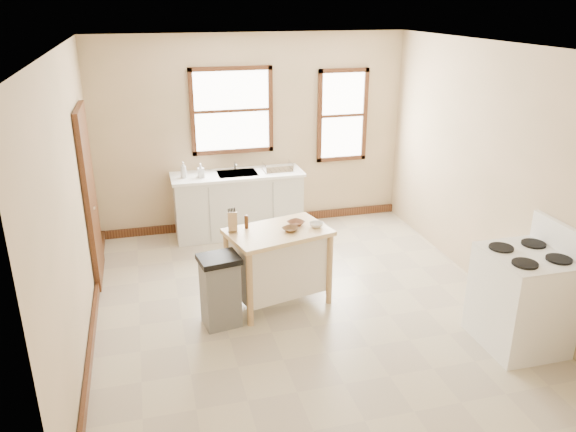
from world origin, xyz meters
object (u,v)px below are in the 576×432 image
object	(u,v)px
soap_bottle_a	(183,170)
kitchen_island	(278,267)
soap_bottle_b	(201,170)
knife_block	(233,222)
bowl_a	(290,229)
dish_rack	(278,167)
pepper_grinder	(246,222)
bowl_c	(316,225)
gas_stove	(524,287)
bowl_b	(296,223)
trash_bin	(220,291)

from	to	relation	value
soap_bottle_a	kitchen_island	bearing A→B (deg)	-80.34
soap_bottle_b	knife_block	bearing A→B (deg)	-86.50
knife_block	bowl_a	world-z (taller)	knife_block
knife_block	dish_rack	bearing A→B (deg)	72.26
pepper_grinder	bowl_c	xyz separation A→B (m)	(0.75, -0.16, -0.05)
dish_rack	gas_stove	world-z (taller)	gas_stove
dish_rack	gas_stove	size ratio (longest dim) A/B	0.33
dish_rack	knife_block	distance (m)	2.18
soap_bottle_a	bowl_b	xyz separation A→B (m)	(1.06, -1.97, -0.13)
soap_bottle_b	knife_block	world-z (taller)	soap_bottle_b
soap_bottle_a	bowl_c	size ratio (longest dim) A/B	1.47
kitchen_island	bowl_b	size ratio (longest dim) A/B	5.98
bowl_a	bowl_c	size ratio (longest dim) A/B	1.09
kitchen_island	gas_stove	world-z (taller)	gas_stove
soap_bottle_a	dish_rack	bearing A→B (deg)	-12.83
soap_bottle_a	bowl_a	world-z (taller)	soap_bottle_a
soap_bottle_b	trash_bin	xyz separation A→B (m)	(-0.10, -2.32, -0.62)
soap_bottle_b	kitchen_island	bearing A→B (deg)	-73.64
kitchen_island	trash_bin	size ratio (longest dim) A/B	1.37
pepper_grinder	kitchen_island	bearing A→B (deg)	-23.93
bowl_b	trash_bin	distance (m)	1.13
gas_stove	trash_bin	bearing A→B (deg)	158.69
soap_bottle_a	knife_block	xyz separation A→B (m)	(0.35, -1.96, -0.05)
dish_rack	bowl_b	xyz separation A→B (m)	(-0.27, -1.95, -0.07)
bowl_a	gas_stove	size ratio (longest dim) A/B	0.13
gas_stove	soap_bottle_b	bearing A→B (deg)	128.30
bowl_b	bowl_c	xyz separation A→B (m)	(0.20, -0.11, 0.00)
gas_stove	kitchen_island	bearing A→B (deg)	146.47
trash_bin	gas_stove	xyz separation A→B (m)	(2.79, -1.09, 0.23)
pepper_grinder	dish_rack	bearing A→B (deg)	66.84
dish_rack	knife_block	xyz separation A→B (m)	(-0.97, -1.95, 0.01)
dish_rack	pepper_grinder	xyz separation A→B (m)	(-0.82, -1.91, -0.02)
kitchen_island	gas_stove	distance (m)	2.52
bowl_a	gas_stove	world-z (taller)	gas_stove
kitchen_island	gas_stove	bearing A→B (deg)	-47.53
soap_bottle_b	pepper_grinder	world-z (taller)	soap_bottle_b
kitchen_island	bowl_c	bearing A→B (deg)	-16.12
kitchen_island	knife_block	bearing A→B (deg)	153.75
pepper_grinder	gas_stove	distance (m)	2.88
dish_rack	bowl_b	world-z (taller)	dish_rack
bowl_c	gas_stove	world-z (taller)	gas_stove
dish_rack	soap_bottle_a	bearing A→B (deg)	157.69
gas_stove	bowl_b	bearing A→B (deg)	141.55
bowl_a	trash_bin	distance (m)	0.99
pepper_grinder	bowl_c	distance (m)	0.77
bowl_a	kitchen_island	bearing A→B (deg)	155.76
soap_bottle_a	bowl_c	distance (m)	2.43
dish_rack	pepper_grinder	world-z (taller)	pepper_grinder
bowl_b	trash_bin	bearing A→B (deg)	-156.75
soap_bottle_a	knife_block	size ratio (longest dim) A/B	1.12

